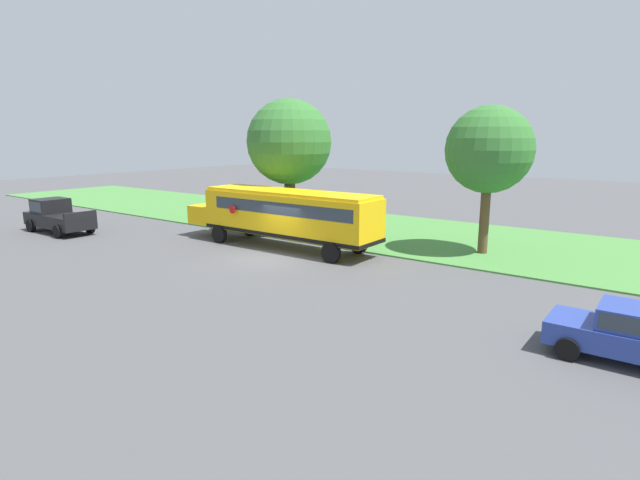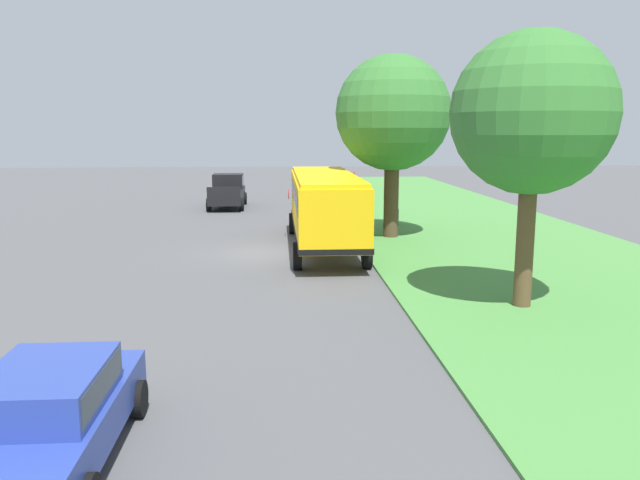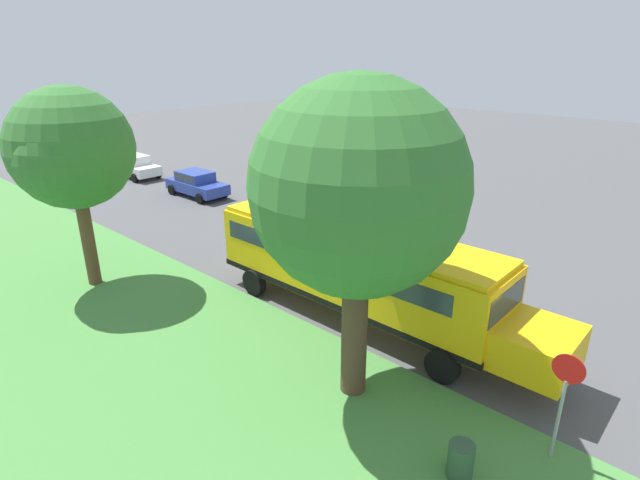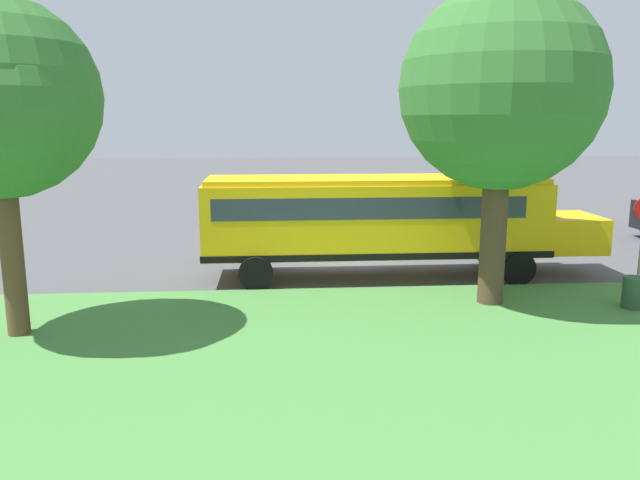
{
  "view_description": "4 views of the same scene",
  "coord_description": "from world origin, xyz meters",
  "px_view_note": "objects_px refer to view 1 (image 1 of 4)",
  "views": [
    {
      "loc": [
        18.0,
        16.63,
        6.06
      ],
      "look_at": [
        -0.36,
        3.09,
        1.27
      ],
      "focal_mm": 28.0,
      "sensor_mm": 36.0,
      "label": 1
    },
    {
      "loc": [
        -0.58,
        24.9,
        4.93
      ],
      "look_at": [
        -1.98,
        3.97,
        1.22
      ],
      "focal_mm": 35.0,
      "sensor_mm": 36.0,
      "label": 2
    },
    {
      "loc": [
        -14.61,
        -10.01,
        8.65
      ],
      "look_at": [
        -0.82,
        2.41,
        1.55
      ],
      "focal_mm": 28.0,
      "sensor_mm": 36.0,
      "label": 3
    },
    {
      "loc": [
        -21.46,
        2.56,
        4.92
      ],
      "look_at": [
        -1.97,
        1.1,
        1.12
      ],
      "focal_mm": 35.0,
      "sensor_mm": 36.0,
      "label": 4
    }
  ],
  "objects_px": {
    "school_bus": "(285,213)",
    "pickup_truck": "(57,215)",
    "oak_tree_roadside_mid": "(487,151)",
    "trash_bin": "(258,219)",
    "car_blue_nearest": "(640,333)",
    "oak_tree_beside_bus": "(287,142)",
    "stop_sign": "(223,202)"
  },
  "relations": [
    {
      "from": "oak_tree_beside_bus",
      "to": "oak_tree_roadside_mid",
      "type": "bearing_deg",
      "value": 99.17
    },
    {
      "from": "oak_tree_beside_bus",
      "to": "school_bus",
      "type": "bearing_deg",
      "value": 37.4
    },
    {
      "from": "stop_sign",
      "to": "pickup_truck",
      "type": "bearing_deg",
      "value": -45.9
    },
    {
      "from": "school_bus",
      "to": "oak_tree_beside_bus",
      "type": "height_order",
      "value": "oak_tree_beside_bus"
    },
    {
      "from": "oak_tree_roadside_mid",
      "to": "school_bus",
      "type": "bearing_deg",
      "value": -61.21
    },
    {
      "from": "school_bus",
      "to": "pickup_truck",
      "type": "xyz_separation_m",
      "value": [
        5.17,
        -14.69,
        -0.85
      ]
    },
    {
      "from": "car_blue_nearest",
      "to": "oak_tree_roadside_mid",
      "type": "distance_m",
      "value": 13.64
    },
    {
      "from": "school_bus",
      "to": "trash_bin",
      "type": "xyz_separation_m",
      "value": [
        -4.02,
        -5.88,
        -1.47
      ]
    },
    {
      "from": "school_bus",
      "to": "pickup_truck",
      "type": "distance_m",
      "value": 15.6
    },
    {
      "from": "oak_tree_roadside_mid",
      "to": "stop_sign",
      "type": "bearing_deg",
      "value": -79.9
    },
    {
      "from": "pickup_truck",
      "to": "stop_sign",
      "type": "relative_size",
      "value": 1.97
    },
    {
      "from": "car_blue_nearest",
      "to": "oak_tree_beside_bus",
      "type": "distance_m",
      "value": 21.65
    },
    {
      "from": "pickup_truck",
      "to": "oak_tree_beside_bus",
      "type": "height_order",
      "value": "oak_tree_beside_bus"
    },
    {
      "from": "car_blue_nearest",
      "to": "oak_tree_beside_bus",
      "type": "height_order",
      "value": "oak_tree_beside_bus"
    },
    {
      "from": "trash_bin",
      "to": "school_bus",
      "type": "bearing_deg",
      "value": 55.61
    },
    {
      "from": "car_blue_nearest",
      "to": "stop_sign",
      "type": "xyz_separation_m",
      "value": [
        -7.4,
        -24.08,
        0.86
      ]
    },
    {
      "from": "pickup_truck",
      "to": "trash_bin",
      "type": "relative_size",
      "value": 6.0
    },
    {
      "from": "car_blue_nearest",
      "to": "trash_bin",
      "type": "bearing_deg",
      "value": -112.18
    },
    {
      "from": "school_bus",
      "to": "pickup_truck",
      "type": "bearing_deg",
      "value": -70.59
    },
    {
      "from": "oak_tree_beside_bus",
      "to": "oak_tree_roadside_mid",
      "type": "distance_m",
      "value": 11.73
    },
    {
      "from": "car_blue_nearest",
      "to": "oak_tree_beside_bus",
      "type": "relative_size",
      "value": 0.53
    },
    {
      "from": "stop_sign",
      "to": "school_bus",
      "type": "bearing_deg",
      "value": 73.46
    },
    {
      "from": "oak_tree_beside_bus",
      "to": "trash_bin",
      "type": "distance_m",
      "value": 6.34
    },
    {
      "from": "school_bus",
      "to": "oak_tree_beside_bus",
      "type": "xyz_separation_m",
      "value": [
        -3.16,
        -2.42,
        3.76
      ]
    },
    {
      "from": "pickup_truck",
      "to": "oak_tree_beside_bus",
      "type": "distance_m",
      "value": 15.54
    },
    {
      "from": "school_bus",
      "to": "trash_bin",
      "type": "distance_m",
      "value": 7.28
    },
    {
      "from": "car_blue_nearest",
      "to": "oak_tree_beside_bus",
      "type": "xyz_separation_m",
      "value": [
        -8.44,
        -19.35,
        4.81
      ]
    },
    {
      "from": "stop_sign",
      "to": "trash_bin",
      "type": "xyz_separation_m",
      "value": [
        -1.9,
        1.28,
        -1.29
      ]
    },
    {
      "from": "car_blue_nearest",
      "to": "trash_bin",
      "type": "distance_m",
      "value": 24.63
    },
    {
      "from": "oak_tree_roadside_mid",
      "to": "trash_bin",
      "type": "xyz_separation_m",
      "value": [
        1.01,
        -15.03,
        -4.84
      ]
    },
    {
      "from": "oak_tree_roadside_mid",
      "to": "trash_bin",
      "type": "bearing_deg",
      "value": -86.17
    },
    {
      "from": "school_bus",
      "to": "car_blue_nearest",
      "type": "bearing_deg",
      "value": 72.69
    }
  ]
}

